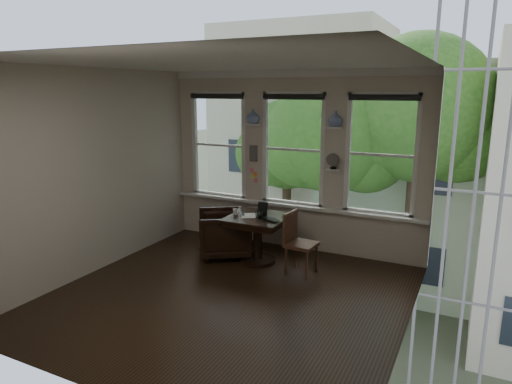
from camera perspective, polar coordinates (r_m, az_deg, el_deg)
The scene contains 25 objects.
ground at distance 6.24m, azimuth -3.37°, elevation -12.84°, with size 4.50×4.50×0.00m, color black.
ceiling at distance 5.64m, azimuth -3.78°, elevation 15.86°, with size 4.50×4.50×0.00m, color silver.
wall_back at distance 7.75m, azimuth 4.75°, elevation 3.85°, with size 4.50×4.50×0.00m, color beige.
wall_front at distance 4.03m, azimuth -19.75°, elevation -5.21°, with size 4.50×4.50×0.00m, color beige.
wall_left at distance 7.13m, azimuth -19.47°, elevation 2.38°, with size 4.50×4.50×0.00m, color beige.
wall_right at distance 5.05m, azimuth 19.19°, elevation -1.61°, with size 4.50×4.50×0.00m, color beige.
window_left at distance 8.36m, azimuth -4.54°, elevation 5.88°, with size 1.10×0.12×1.90m, color white, non-canonical shape.
window_center at distance 7.72m, azimuth 4.78°, elevation 5.31°, with size 1.10×0.12×1.90m, color white, non-canonical shape.
window_right at distance 7.32m, azimuth 15.42°, elevation 4.50°, with size 1.10×0.12×1.90m, color white, non-canonical shape.
shelf_left at distance 7.89m, azimuth -0.39°, elevation 8.43°, with size 0.26×0.16×0.03m, color white.
shelf_right at distance 7.35m, azimuth 9.85°, elevation 7.94°, with size 0.26×0.16×0.03m, color white.
intercom at distance 7.97m, azimuth -0.29°, elevation 4.86°, with size 0.14×0.06×0.28m, color #59544F.
sticky_notes at distance 8.03m, azimuth -0.27°, elevation 2.39°, with size 0.16×0.01×0.24m, color pink, non-canonical shape.
desk_fan at distance 7.40m, azimuth 9.64°, elevation 3.53°, with size 0.20×0.20×0.24m, color #59544F, non-canonical shape.
vase_left at distance 7.88m, azimuth -0.39°, elevation 9.44°, with size 0.24×0.24×0.25m, color silver.
vase_right at distance 7.34m, azimuth 9.89°, elevation 9.02°, with size 0.24×0.24×0.25m, color silver.
table at distance 7.23m, azimuth 0.23°, elevation -5.95°, with size 0.90×0.90×0.75m, color black, non-canonical shape.
armchair_left at distance 7.52m, azimuth -4.01°, elevation -5.19°, with size 0.81×0.84×0.76m, color black.
cushion_red at distance 7.50m, azimuth -4.02°, elevation -4.69°, with size 0.45×0.45×0.06m, color maroon.
side_chair_right at distance 6.80m, azimuth 5.70°, elevation -6.47°, with size 0.42×0.42×0.92m, color #3F2416, non-canonical shape.
laptop at distance 6.89m, azimuth 1.52°, elevation -3.52°, with size 0.33×0.21×0.03m, color black.
mug at distance 7.23m, azimuth -2.56°, elevation -2.48°, with size 0.09×0.09×0.09m, color white.
drinking_glass at distance 7.02m, azimuth 0.43°, elevation -2.90°, with size 0.13×0.13×0.10m, color white.
tablet at distance 7.13m, azimuth 0.84°, elevation -2.14°, with size 0.16×0.02×0.22m, color black.
papers at distance 7.17m, azimuth -0.96°, elevation -2.96°, with size 0.22×0.30×0.00m, color silver.
Camera 1 is at (2.81, -4.88, 2.69)m, focal length 32.00 mm.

